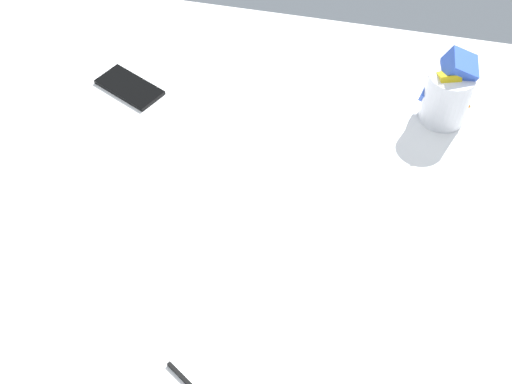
% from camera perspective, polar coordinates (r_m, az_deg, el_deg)
% --- Properties ---
extents(bed_mattress, '(1.80, 1.40, 0.18)m').
position_cam_1_polar(bed_mattress, '(1.22, -8.99, -7.18)').
color(bed_mattress, white).
rests_on(bed_mattress, ground).
extents(snack_cup, '(0.10, 0.10, 0.16)m').
position_cam_1_polar(snack_cup, '(1.35, 16.02, 8.11)').
color(snack_cup, silver).
rests_on(snack_cup, bed_mattress).
extents(cell_phone, '(0.16, 0.12, 0.01)m').
position_cam_1_polar(cell_phone, '(1.42, -10.73, 8.76)').
color(cell_phone, black).
rests_on(cell_phone, bed_mattress).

